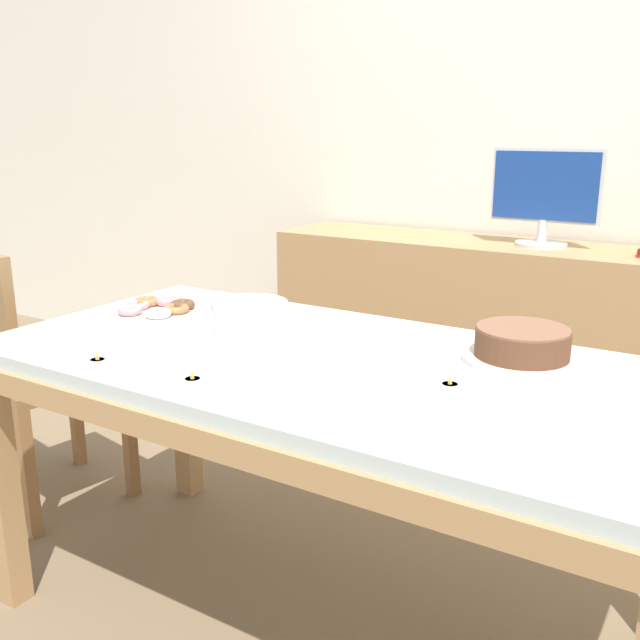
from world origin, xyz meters
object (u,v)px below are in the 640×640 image
Objects in this scene: computer_monitor at (545,198)px; tealight_centre at (193,381)px; tealight_near_cakes at (98,362)px; tealight_left_edge at (450,386)px; plate_stack at (250,316)px; chair at (25,366)px; cake_chocolate_round at (522,345)px; pastry_platter at (158,310)px.

computer_monitor is 1.78m from tealight_centre.
tealight_left_edge is at bearing 20.31° from tealight_near_cakes.
tealight_centre is (0.16, -0.42, -0.03)m from plate_stack.
chair is 0.91m from tealight_near_cakes.
cake_chocolate_round is at bearing 7.21° from chair.
tealight_centre and tealight_left_edge have the same top height.
chair is at bearing 162.54° from tealight_centre.
tealight_near_cakes is 1.00× the size of tealight_centre.
tealight_near_cakes is 0.82m from tealight_left_edge.
computer_monitor is 10.60× the size of tealight_centre.
pastry_platter reaches higher than tealight_left_edge.
plate_stack is 0.67m from tealight_left_edge.
tealight_centre is at bearing 3.81° from tealight_near_cakes.
plate_stack is (0.91, 0.08, 0.29)m from chair.
pastry_platter is (0.58, 0.06, 0.26)m from chair.
chair is 1.67m from cake_chocolate_round.
tealight_centre is at bearing -68.89° from plate_stack.
pastry_platter is at bearing 140.93° from tealight_centre.
plate_stack is 5.25× the size of tealight_centre.
cake_chocolate_round is at bearing 34.01° from tealight_near_cakes.
tealight_centre is 1.00× the size of tealight_left_edge.
tealight_centre is at bearing -151.48° from tealight_left_edge.
computer_monitor is 10.60× the size of tealight_near_cakes.
cake_chocolate_round is 7.05× the size of tealight_centre.
cake_chocolate_round is 1.06m from pastry_platter.
cake_chocolate_round is at bearing 76.14° from tealight_left_edge.
pastry_platter is at bearing 6.39° from chair.
tealight_left_edge is (1.56, -0.07, 0.26)m from chair.
cake_chocolate_round is 0.91× the size of pastry_platter.
chair is 2.22× the size of computer_monitor.
chair is at bearing 155.89° from tealight_near_cakes.
chair is 3.33× the size of cake_chocolate_round.
plate_stack reaches higher than tealight_left_edge.
cake_chocolate_round is at bearing -76.56° from computer_monitor.
computer_monitor reaches higher than chair.
tealight_centre is at bearing -39.07° from pastry_platter.
tealight_near_cakes is 1.00× the size of tealight_left_edge.
chair is 0.96m from plate_stack.
cake_chocolate_round is (1.63, 0.21, 0.29)m from chair.
tealight_near_cakes is at bearing -107.28° from computer_monitor.
chair is at bearing -133.76° from computer_monitor.
tealight_near_cakes is (-0.55, -1.76, -0.27)m from computer_monitor.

